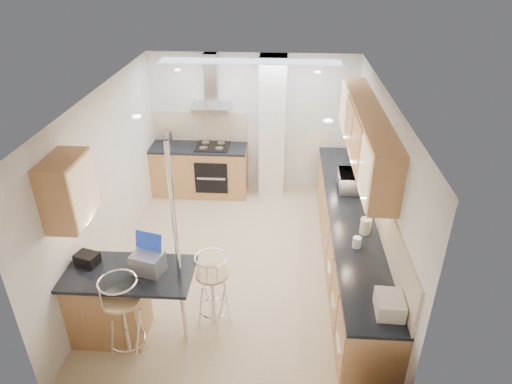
# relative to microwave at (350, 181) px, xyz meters

# --- Properties ---
(ground) EXTENTS (4.80, 4.80, 0.00)m
(ground) POSITION_rel_microwave_xyz_m (-1.53, -0.66, -1.05)
(ground) COLOR #C9B386
(ground) RESTS_ON ground
(room_shell) EXTENTS (3.64, 4.84, 2.51)m
(room_shell) POSITION_rel_microwave_xyz_m (-1.21, -0.28, 0.49)
(room_shell) COLOR silver
(room_shell) RESTS_ON ground
(right_counter) EXTENTS (0.63, 4.40, 0.92)m
(right_counter) POSITION_rel_microwave_xyz_m (-0.03, -0.66, -0.59)
(right_counter) COLOR #B47548
(right_counter) RESTS_ON ground
(back_counter) EXTENTS (1.70, 0.63, 0.92)m
(back_counter) POSITION_rel_microwave_xyz_m (-2.48, 1.44, -0.59)
(back_counter) COLOR #B47548
(back_counter) RESTS_ON ground
(peninsula) EXTENTS (1.47, 0.72, 0.94)m
(peninsula) POSITION_rel_microwave_xyz_m (-2.66, -2.11, -0.58)
(peninsula) COLOR #B47548
(peninsula) RESTS_ON ground
(microwave) EXTENTS (0.33, 0.48, 0.26)m
(microwave) POSITION_rel_microwave_xyz_m (0.00, 0.00, 0.00)
(microwave) COLOR white
(microwave) RESTS_ON right_counter
(laptop) EXTENTS (0.38, 0.32, 0.23)m
(laptop) POSITION_rel_microwave_xyz_m (-2.41, -2.08, 0.00)
(laptop) COLOR #9FA1A7
(laptop) RESTS_ON peninsula
(bag) EXTENTS (0.29, 0.24, 0.13)m
(bag) POSITION_rel_microwave_xyz_m (-3.12, -1.99, -0.05)
(bag) COLOR black
(bag) RESTS_ON peninsula
(bar_stool_near) EXTENTS (0.51, 0.51, 1.07)m
(bar_stool_near) POSITION_rel_microwave_xyz_m (-2.64, -2.40, -0.52)
(bar_stool_near) COLOR tan
(bar_stool_near) RESTS_ON ground
(bar_stool_end) EXTENTS (0.45, 0.45, 1.00)m
(bar_stool_end) POSITION_rel_microwave_xyz_m (-1.76, -1.85, -0.55)
(bar_stool_end) COLOR tan
(bar_stool_end) RESTS_ON ground
(jar_a) EXTENTS (0.15, 0.15, 0.19)m
(jar_a) POSITION_rel_microwave_xyz_m (-0.05, -0.05, -0.04)
(jar_a) COLOR beige
(jar_a) RESTS_ON right_counter
(jar_b) EXTENTS (0.11, 0.11, 0.13)m
(jar_b) POSITION_rel_microwave_xyz_m (-0.03, -0.13, -0.07)
(jar_b) COLOR beige
(jar_b) RESTS_ON right_counter
(jar_c) EXTENTS (0.16, 0.16, 0.20)m
(jar_c) POSITION_rel_microwave_xyz_m (0.06, -1.14, -0.03)
(jar_c) COLOR beige
(jar_c) RESTS_ON right_counter
(jar_d) EXTENTS (0.13, 0.13, 0.13)m
(jar_d) POSITION_rel_microwave_xyz_m (-0.08, -1.45, -0.07)
(jar_d) COLOR white
(jar_d) RESTS_ON right_counter
(bread_bin) EXTENTS (0.28, 0.35, 0.18)m
(bread_bin) POSITION_rel_microwave_xyz_m (0.09, -2.52, -0.04)
(bread_bin) COLOR beige
(bread_bin) RESTS_ON right_counter
(kettle) EXTENTS (0.16, 0.16, 0.25)m
(kettle) POSITION_rel_microwave_xyz_m (-3.04, 1.52, -0.01)
(kettle) COLOR #ADAFB2
(kettle) RESTS_ON back_counter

